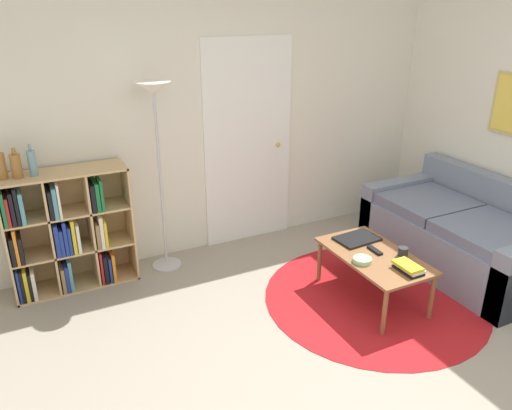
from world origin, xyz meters
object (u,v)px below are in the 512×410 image
object	(u,v)px
bookshelf	(64,232)
couch	(465,235)
coffee_table	(374,259)
laptop	(357,239)
bottle_middle	(16,166)
bottle_right	(32,163)
bowl	(362,260)
bottle_left	(1,166)
floor_lamp	(156,118)
cup	(403,252)

from	to	relation	value
bookshelf	couch	size ratio (longest dim) A/B	0.60
coffee_table	laptop	bearing A→B (deg)	83.25
bottle_middle	bottle_right	world-z (taller)	bottle_right
bookshelf	bowl	bearing A→B (deg)	-34.25
bottle_middle	bottle_left	bearing A→B (deg)	168.63
couch	bottle_left	size ratio (longest dim) A/B	6.76
floor_lamp	coffee_table	distance (m)	2.12
couch	floor_lamp	bearing A→B (deg)	154.62
floor_lamp	bottle_left	size ratio (longest dim) A/B	6.61
coffee_table	couch	bearing A→B (deg)	4.94
floor_lamp	bottle_right	size ratio (longest dim) A/B	6.75
bookshelf	bottle_middle	size ratio (longest dim) A/B	4.42
bookshelf	bowl	world-z (taller)	bookshelf
bottle_left	bottle_middle	xyz separation A→B (m)	(0.10, -0.02, -0.01)
couch	laptop	size ratio (longest dim) A/B	4.66
couch	coffee_table	bearing A→B (deg)	-175.06
couch	bottle_right	size ratio (longest dim) A/B	6.90
bookshelf	cup	distance (m)	2.76
bowl	cup	distance (m)	0.36
bottle_middle	coffee_table	bearing A→B (deg)	-28.00
floor_lamp	cup	distance (m)	2.27
bookshelf	cup	world-z (taller)	bookshelf
coffee_table	bowl	bearing A→B (deg)	-160.43
floor_lamp	bottle_right	xyz separation A→B (m)	(-0.98, 0.03, -0.25)
coffee_table	bottle_middle	bearing A→B (deg)	152.00
laptop	cup	bearing A→B (deg)	-68.66
bookshelf	cup	xyz separation A→B (m)	(2.37, -1.43, -0.06)
bookshelf	bottle_right	distance (m)	0.65
floor_lamp	couch	distance (m)	2.95
floor_lamp	coffee_table	bearing A→B (deg)	-43.38
floor_lamp	bottle_left	distance (m)	1.22
bowl	bottle_left	xyz separation A→B (m)	(-2.38, 1.38, 0.71)
bottle_left	couch	bearing A→B (deg)	-18.38
couch	bottle_left	world-z (taller)	bottle_left
floor_lamp	bottle_middle	size ratio (longest dim) A/B	7.22
cup	bottle_middle	world-z (taller)	bottle_middle
floor_lamp	bottle_middle	distance (m)	1.12
floor_lamp	coffee_table	xyz separation A→B (m)	(1.35, -1.27, -1.02)
bookshelf	bottle_right	size ratio (longest dim) A/B	4.13
cup	bottle_right	world-z (taller)	bottle_right
bookshelf	floor_lamp	size ratio (longest dim) A/B	0.61
bottle_right	bottle_middle	bearing A→B (deg)	-177.35
couch	coffee_table	xyz separation A→B (m)	(-1.13, -0.10, 0.08)
cup	bottle_left	xyz separation A→B (m)	(-2.73, 1.44, 0.69)
couch	bottle_middle	bearing A→B (deg)	161.43
couch	cup	world-z (taller)	couch
couch	bowl	size ratio (longest dim) A/B	11.78
bottle_right	coffee_table	bearing A→B (deg)	-29.26
floor_lamp	laptop	size ratio (longest dim) A/B	4.56
laptop	bottle_left	distance (m)	2.87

